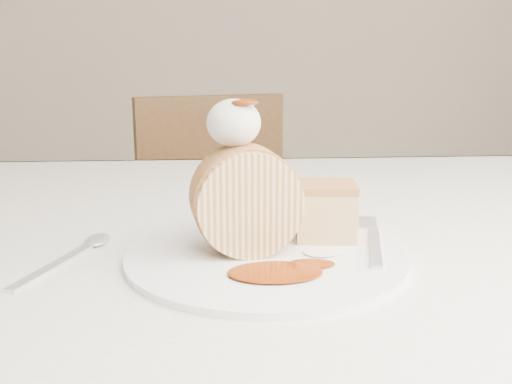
{
  "coord_description": "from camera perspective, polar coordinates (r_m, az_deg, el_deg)",
  "views": [
    {
      "loc": [
        -0.04,
        -0.56,
        0.96
      ],
      "look_at": [
        0.0,
        0.03,
        0.82
      ],
      "focal_mm": 40.0,
      "sensor_mm": 36.0,
      "label": 1
    }
  ],
  "objects": [
    {
      "name": "cake_chunk",
      "position": [
        0.66,
        6.99,
        -2.23
      ],
      "size": [
        0.07,
        0.07,
        0.06
      ],
      "primitive_type": "cube",
      "rotation": [
        0.0,
        0.0,
        -0.11
      ],
      "color": "tan",
      "rests_on": "plate"
    },
    {
      "name": "whipped_cream",
      "position": [
        0.61,
        -2.24,
        6.92
      ],
      "size": [
        0.06,
        0.06,
        0.05
      ],
      "primitive_type": "ellipsoid",
      "color": "silver",
      "rests_on": "roulade_slice"
    },
    {
      "name": "spoon",
      "position": [
        0.63,
        -19.67,
        -7.06
      ],
      "size": [
        0.08,
        0.16,
        0.0
      ],
      "primitive_type": "cube",
      "rotation": [
        0.0,
        0.0,
        -0.35
      ],
      "color": "silver",
      "rests_on": "table"
    },
    {
      "name": "caramel_drizzle",
      "position": [
        0.59,
        -1.1,
        9.56
      ],
      "size": [
        0.03,
        0.02,
        0.01
      ],
      "primitive_type": "ellipsoid",
      "color": "#762704",
      "rests_on": "whipped_cream"
    },
    {
      "name": "caramel_pool",
      "position": [
        0.56,
        1.92,
        -7.98
      ],
      "size": [
        0.1,
        0.07,
        0.0
      ],
      "primitive_type": null,
      "rotation": [
        0.0,
        0.0,
        -0.11
      ],
      "color": "#762704",
      "rests_on": "plate"
    },
    {
      "name": "fork",
      "position": [
        0.64,
        11.81,
        -5.43
      ],
      "size": [
        0.07,
        0.18,
        0.0
      ],
      "primitive_type": "cube",
      "rotation": [
        0.0,
        0.0,
        -0.24
      ],
      "color": "silver",
      "rests_on": "plate"
    },
    {
      "name": "plate",
      "position": [
        0.62,
        0.99,
        -6.4
      ],
      "size": [
        0.33,
        0.33,
        0.01
      ],
      "primitive_type": "cylinder",
      "rotation": [
        0.0,
        0.0,
        -0.11
      ],
      "color": "white",
      "rests_on": "table"
    },
    {
      "name": "table",
      "position": [
        0.82,
        -1.05,
        -8.26
      ],
      "size": [
        1.4,
        0.9,
        0.75
      ],
      "color": "white",
      "rests_on": "ground"
    },
    {
      "name": "chair_far",
      "position": [
        1.7,
        -5.42,
        -2.83
      ],
      "size": [
        0.52,
        0.52,
        0.87
      ],
      "rotation": [
        0.0,
        0.0,
        3.46
      ],
      "color": "brown",
      "rests_on": "ground"
    },
    {
      "name": "roulade_slice",
      "position": [
        0.61,
        -0.95,
        -0.9
      ],
      "size": [
        0.12,
        0.08,
        0.11
      ],
      "primitive_type": "cylinder",
      "rotation": [
        1.57,
        0.0,
        0.14
      ],
      "color": "beige",
      "rests_on": "plate"
    }
  ]
}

